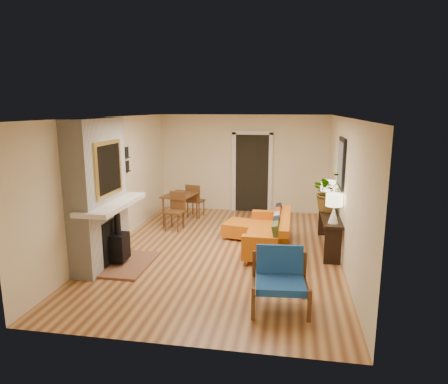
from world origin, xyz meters
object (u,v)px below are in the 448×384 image
Objects in this scene: ottoman at (241,228)px; dining_table at (183,200)px; blue_chair at (280,275)px; sofa at (272,233)px; lamp_far at (328,190)px; houseplant at (329,191)px; console_table at (329,221)px; lamp_near at (334,205)px.

dining_table is (-1.55, 0.89, 0.37)m from ottoman.
blue_chair is (0.93, -2.95, 0.25)m from ottoman.
lamp_far is at bearing 39.52° from sofa.
ottoman is 3.10m from blue_chair.
lamp_far reaches higher than blue_chair.
lamp_far reaches higher than dining_table.
ottoman is 1.47× the size of lamp_far.
dining_table is at bearing 161.63° from houseplant.
houseplant is (0.88, 2.73, 0.69)m from blue_chair.
console_table is at bearing -21.36° from dining_table.
lamp_near is (3.36, -1.99, 0.49)m from dining_table.
lamp_far is at bearing 74.46° from blue_chair.
blue_chair is 3.37m from lamp_far.
houseplant is at bearing 72.17° from blue_chair.
lamp_near is at bearing -31.18° from ottoman.
lamp_far is 0.66× the size of houseplant.
lamp_far reaches higher than ottoman.
blue_chair is at bearing -107.83° from houseplant.
sofa is 2.29× the size of blue_chair.
lamp_far is (0.89, 3.19, 0.62)m from blue_chair.
lamp_near is 1.00× the size of lamp_far.
console_table is 3.43× the size of lamp_far.
sofa is at bearing 159.16° from lamp_near.
lamp_far is at bearing 88.76° from houseplant.
sofa is 1.43m from houseplant.
dining_table is at bearing 150.08° from ottoman.
sofa reaches higher than console_table.
ottoman is 2.29m from lamp_near.
ottoman is 2.03m from lamp_far.
sofa is 2.45× the size of ottoman.
blue_chair is 1.57× the size of lamp_far.
houseplant reaches higher than sofa.
console_table is 2.27× the size of houseplant.
houseplant is at bearing -18.37° from dining_table.
ottoman is 1.90m from console_table.
blue_chair reaches higher than console_table.
lamp_far is (3.36, -0.65, 0.49)m from dining_table.
ottoman is at bearing 166.85° from console_table.
console_table is 3.43× the size of lamp_near.
sofa is 2.38× the size of houseplant.
ottoman is 0.94× the size of blue_chair.
blue_chair is 1.57× the size of lamp_near.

